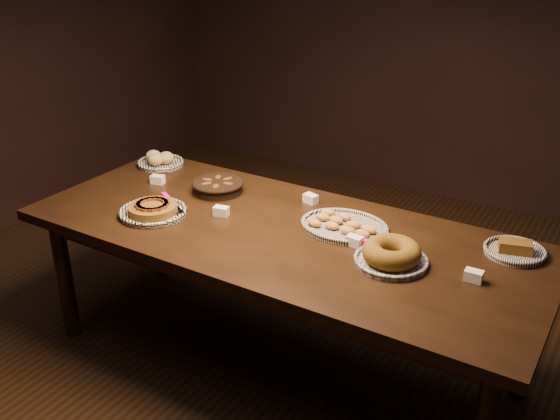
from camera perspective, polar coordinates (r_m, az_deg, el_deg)
The scene contains 9 objects.
ground at distance 3.26m, azimuth -0.03°, elevation -13.65°, with size 5.00×5.00×0.00m, color black.
buffet_table at distance 2.88m, azimuth -0.04°, elevation -3.07°, with size 2.40×1.00×0.75m.
apple_tart_plate at distance 3.04m, azimuth -11.53°, elevation -0.01°, with size 0.32×0.34×0.06m.
madeleine_platter at distance 2.86m, azimuth 5.82°, elevation -1.40°, with size 0.41×0.33×0.05m.
bundt_cake_plate at distance 2.59m, azimuth 10.14°, elevation -4.05°, with size 0.35×0.31×0.10m.
croissant_basket at distance 3.24m, azimuth -5.70°, elevation 2.26°, with size 0.27×0.27×0.07m.
bread_roll_plate at distance 3.66m, azimuth -10.95°, elevation 4.46°, with size 0.27×0.27×0.08m.
loaf_plate at distance 2.81m, azimuth 20.67°, elevation -3.44°, with size 0.26×0.26×0.06m.
tent_cards at distance 2.91m, azimuth 1.16°, elevation -0.70°, with size 1.80×0.41×0.04m.
Camera 1 is at (1.34, -2.17, 2.02)m, focal length 40.00 mm.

